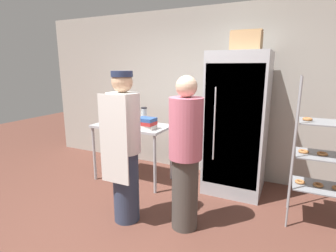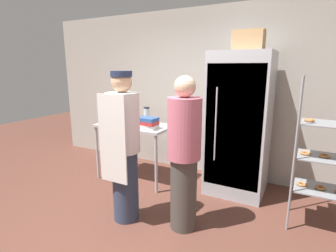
{
  "view_description": "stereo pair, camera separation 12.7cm",
  "coord_description": "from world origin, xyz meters",
  "px_view_note": "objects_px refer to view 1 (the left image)",
  "views": [
    {
      "loc": [
        1.37,
        -2.04,
        1.78
      ],
      "look_at": [
        0.05,
        0.73,
        1.09
      ],
      "focal_mm": 28.0,
      "sensor_mm": 36.0,
      "label": 1
    },
    {
      "loc": [
        1.49,
        -1.98,
        1.78
      ],
      "look_at": [
        0.05,
        0.73,
        1.09
      ],
      "focal_mm": 28.0,
      "sensor_mm": 36.0,
      "label": 2
    }
  ],
  "objects_px": {
    "blender_pitcher": "(144,117)",
    "binder_stack": "(146,123)",
    "donut_box": "(124,121)",
    "baking_rack": "(322,156)",
    "cardboard_storage_box": "(246,41)",
    "person_baker": "(124,147)",
    "refrigerator": "(237,124)",
    "person_customer": "(185,154)"
  },
  "relations": [
    {
      "from": "baking_rack",
      "to": "binder_stack",
      "type": "height_order",
      "value": "baking_rack"
    },
    {
      "from": "cardboard_storage_box",
      "to": "person_baker",
      "type": "relative_size",
      "value": 0.22
    },
    {
      "from": "refrigerator",
      "to": "cardboard_storage_box",
      "type": "relative_size",
      "value": 5.15
    },
    {
      "from": "baking_rack",
      "to": "refrigerator",
      "type": "bearing_deg",
      "value": 155.36
    },
    {
      "from": "baking_rack",
      "to": "cardboard_storage_box",
      "type": "xyz_separation_m",
      "value": [
        -0.96,
        0.39,
        1.29
      ]
    },
    {
      "from": "baking_rack",
      "to": "donut_box",
      "type": "xyz_separation_m",
      "value": [
        -2.72,
        0.14,
        0.12
      ]
    },
    {
      "from": "blender_pitcher",
      "to": "person_baker",
      "type": "bearing_deg",
      "value": -69.9
    },
    {
      "from": "baking_rack",
      "to": "person_customer",
      "type": "bearing_deg",
      "value": -151.59
    },
    {
      "from": "baking_rack",
      "to": "cardboard_storage_box",
      "type": "relative_size",
      "value": 4.38
    },
    {
      "from": "refrigerator",
      "to": "person_baker",
      "type": "bearing_deg",
      "value": -125.62
    },
    {
      "from": "donut_box",
      "to": "person_baker",
      "type": "height_order",
      "value": "person_baker"
    },
    {
      "from": "binder_stack",
      "to": "person_baker",
      "type": "xyz_separation_m",
      "value": [
        0.23,
        -0.88,
        -0.08
      ]
    },
    {
      "from": "person_customer",
      "to": "baking_rack",
      "type": "bearing_deg",
      "value": 28.41
    },
    {
      "from": "donut_box",
      "to": "cardboard_storage_box",
      "type": "xyz_separation_m",
      "value": [
        1.76,
        0.25,
        1.16
      ]
    },
    {
      "from": "person_baker",
      "to": "baking_rack",
      "type": "bearing_deg",
      "value": 23.77
    },
    {
      "from": "refrigerator",
      "to": "blender_pitcher",
      "type": "distance_m",
      "value": 1.41
    },
    {
      "from": "blender_pitcher",
      "to": "binder_stack",
      "type": "relative_size",
      "value": 0.97
    },
    {
      "from": "person_customer",
      "to": "refrigerator",
      "type": "bearing_deg",
      "value": 75.94
    },
    {
      "from": "blender_pitcher",
      "to": "person_baker",
      "type": "relative_size",
      "value": 0.15
    },
    {
      "from": "binder_stack",
      "to": "refrigerator",
      "type": "bearing_deg",
      "value": 21.66
    },
    {
      "from": "blender_pitcher",
      "to": "person_customer",
      "type": "xyz_separation_m",
      "value": [
        1.1,
        -0.99,
        -0.15
      ]
    },
    {
      "from": "donut_box",
      "to": "binder_stack",
      "type": "relative_size",
      "value": 1.03
    },
    {
      "from": "refrigerator",
      "to": "person_baker",
      "type": "height_order",
      "value": "refrigerator"
    },
    {
      "from": "donut_box",
      "to": "person_customer",
      "type": "bearing_deg",
      "value": -31.84
    },
    {
      "from": "donut_box",
      "to": "binder_stack",
      "type": "distance_m",
      "value": 0.5
    },
    {
      "from": "blender_pitcher",
      "to": "cardboard_storage_box",
      "type": "height_order",
      "value": "cardboard_storage_box"
    },
    {
      "from": "binder_stack",
      "to": "person_customer",
      "type": "height_order",
      "value": "person_customer"
    },
    {
      "from": "baking_rack",
      "to": "cardboard_storage_box",
      "type": "bearing_deg",
      "value": 158.12
    },
    {
      "from": "person_customer",
      "to": "donut_box",
      "type": "bearing_deg",
      "value": 148.16
    },
    {
      "from": "baking_rack",
      "to": "person_customer",
      "type": "height_order",
      "value": "person_customer"
    },
    {
      "from": "baking_rack",
      "to": "binder_stack",
      "type": "relative_size",
      "value": 6.14
    },
    {
      "from": "blender_pitcher",
      "to": "person_customer",
      "type": "distance_m",
      "value": 1.48
    },
    {
      "from": "binder_stack",
      "to": "cardboard_storage_box",
      "type": "xyz_separation_m",
      "value": [
        1.28,
        0.39,
        1.13
      ]
    },
    {
      "from": "baking_rack",
      "to": "cardboard_storage_box",
      "type": "height_order",
      "value": "cardboard_storage_box"
    },
    {
      "from": "donut_box",
      "to": "baking_rack",
      "type": "bearing_deg",
      "value": -2.84
    },
    {
      "from": "refrigerator",
      "to": "donut_box",
      "type": "height_order",
      "value": "refrigerator"
    },
    {
      "from": "refrigerator",
      "to": "donut_box",
      "type": "xyz_separation_m",
      "value": [
        -1.68,
        -0.34,
        -0.05
      ]
    },
    {
      "from": "refrigerator",
      "to": "baking_rack",
      "type": "bearing_deg",
      "value": -24.64
    },
    {
      "from": "donut_box",
      "to": "person_baker",
      "type": "distance_m",
      "value": 1.24
    },
    {
      "from": "binder_stack",
      "to": "blender_pitcher",
      "type": "bearing_deg",
      "value": 125.88
    },
    {
      "from": "cardboard_storage_box",
      "to": "person_baker",
      "type": "xyz_separation_m",
      "value": [
        -1.05,
        -1.27,
        -1.2
      ]
    },
    {
      "from": "baking_rack",
      "to": "binder_stack",
      "type": "xyz_separation_m",
      "value": [
        -2.24,
        -0.0,
        0.16
      ]
    }
  ]
}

